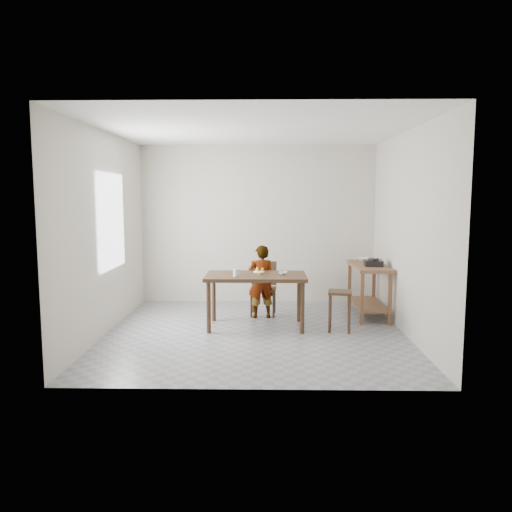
{
  "coord_description": "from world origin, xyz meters",
  "views": [
    {
      "loc": [
        0.14,
        -6.59,
        1.85
      ],
      "look_at": [
        0.0,
        0.4,
        1.0
      ],
      "focal_mm": 35.0,
      "sensor_mm": 36.0,
      "label": 1
    }
  ],
  "objects_px": {
    "prep_counter": "(368,290)",
    "stool": "(340,311)",
    "dining_chair": "(263,289)",
    "child": "(261,282)",
    "dining_table": "(256,301)"
  },
  "relations": [
    {
      "from": "dining_chair",
      "to": "stool",
      "type": "relative_size",
      "value": 1.47
    },
    {
      "from": "child",
      "to": "dining_chair",
      "type": "bearing_deg",
      "value": -110.49
    },
    {
      "from": "dining_table",
      "to": "stool",
      "type": "xyz_separation_m",
      "value": [
        1.15,
        -0.18,
        -0.1
      ]
    },
    {
      "from": "prep_counter",
      "to": "dining_chair",
      "type": "xyz_separation_m",
      "value": [
        -1.62,
        0.01,
        0.01
      ]
    },
    {
      "from": "child",
      "to": "stool",
      "type": "bearing_deg",
      "value": 135.71
    },
    {
      "from": "dining_table",
      "to": "stool",
      "type": "distance_m",
      "value": 1.17
    },
    {
      "from": "prep_counter",
      "to": "stool",
      "type": "xyz_separation_m",
      "value": [
        -0.57,
        -0.88,
        -0.12
      ]
    },
    {
      "from": "prep_counter",
      "to": "dining_chair",
      "type": "bearing_deg",
      "value": 179.52
    },
    {
      "from": "prep_counter",
      "to": "child",
      "type": "height_order",
      "value": "child"
    },
    {
      "from": "dining_chair",
      "to": "dining_table",
      "type": "bearing_deg",
      "value": -94.22
    },
    {
      "from": "prep_counter",
      "to": "dining_table",
      "type": "bearing_deg",
      "value": -157.85
    },
    {
      "from": "dining_table",
      "to": "dining_chair",
      "type": "xyz_separation_m",
      "value": [
        0.1,
        0.71,
        0.04
      ]
    },
    {
      "from": "prep_counter",
      "to": "child",
      "type": "bearing_deg",
      "value": -174.62
    },
    {
      "from": "dining_table",
      "to": "child",
      "type": "bearing_deg",
      "value": 82.66
    },
    {
      "from": "prep_counter",
      "to": "stool",
      "type": "distance_m",
      "value": 1.05
    }
  ]
}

